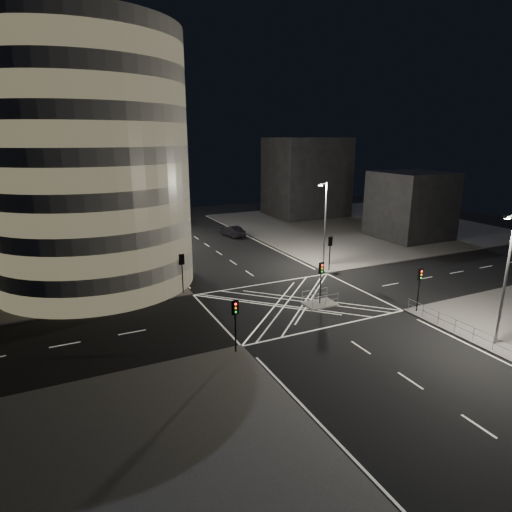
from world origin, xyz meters
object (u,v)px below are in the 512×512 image
traffic_signal_fr (330,247)px  traffic_signal_island (321,275)px  central_island (320,304)px  street_lamp_right_far (325,221)px  sedan (232,231)px  traffic_signal_fl (182,266)px  traffic_signal_nl (235,316)px  street_lamp_right_near (506,275)px  street_lamp_left_near (162,231)px  traffic_signal_nr (420,282)px  street_lamp_left_far (132,207)px

traffic_signal_fr → traffic_signal_island: bearing=-129.3°
central_island → traffic_signal_fr: traffic_signal_fr is taller
street_lamp_right_far → sedan: size_ratio=1.98×
traffic_signal_fl → street_lamp_right_far: bearing=6.9°
traffic_signal_fr → traffic_signal_nl: bearing=-142.3°
traffic_signal_fr → traffic_signal_island: (-6.80, -8.30, 0.00)m
central_island → street_lamp_right_near: bearing=-59.3°
traffic_signal_fl → street_lamp_left_near: 5.86m
traffic_signal_nr → traffic_signal_island: bearing=142.1°
sedan → street_lamp_right_far: bearing=89.9°
central_island → street_lamp_right_near: 15.54m
traffic_signal_fr → central_island: bearing=-129.3°
traffic_signal_fl → traffic_signal_island: size_ratio=1.00×
traffic_signal_island → street_lamp_right_far: street_lamp_right_far is taller
traffic_signal_fr → street_lamp_left_far: 29.63m
traffic_signal_fl → street_lamp_left_far: street_lamp_left_far is taller
traffic_signal_fr → traffic_signal_fl: bearing=180.0°
traffic_signal_nl → central_island: bearing=26.1°
traffic_signal_fl → street_lamp_right_far: (18.24, 2.20, 2.63)m
street_lamp_right_far → sedan: bearing=101.4°
traffic_signal_nr → central_island: bearing=142.1°
street_lamp_left_near → sedan: size_ratio=1.98×
traffic_signal_fl → traffic_signal_fr: size_ratio=1.00×
traffic_signal_fl → traffic_signal_nl: 13.60m
central_island → traffic_signal_island: size_ratio=0.75×
traffic_signal_nl → street_lamp_left_near: (-0.64, 18.80, 2.63)m
street_lamp_left_far → traffic_signal_nr: bearing=-63.6°
traffic_signal_fl → traffic_signal_nl: size_ratio=1.00×
traffic_signal_island → street_lamp_right_near: 14.78m
sedan → street_lamp_left_near: bearing=36.6°
traffic_signal_nl → street_lamp_left_far: street_lamp_left_far is taller
central_island → traffic_signal_fl: 13.91m
street_lamp_left_near → central_island: bearing=-49.7°
traffic_signal_fr → street_lamp_left_far: bearing=128.2°
traffic_signal_fl → traffic_signal_fr: 17.60m
street_lamp_left_near → street_lamp_right_far: (18.87, -3.00, 0.00)m
street_lamp_left_near → street_lamp_left_far: same height
traffic_signal_fr → street_lamp_left_far: street_lamp_left_far is taller
traffic_signal_nl → traffic_signal_island: (10.80, 5.30, 0.00)m
traffic_signal_nl → traffic_signal_nr: same height
central_island → street_lamp_left_near: bearing=130.3°
traffic_signal_fr → traffic_signal_island: same height
traffic_signal_nl → traffic_signal_fr: size_ratio=1.00×
street_lamp_right_far → traffic_signal_nl: bearing=-139.1°
traffic_signal_nr → street_lamp_left_far: street_lamp_left_far is taller
traffic_signal_fr → street_lamp_right_near: size_ratio=0.40×
traffic_signal_fl → street_lamp_left_far: size_ratio=0.40×
sedan → central_island: bearing=71.9°
street_lamp_right_near → traffic_signal_fr: bearing=91.8°
traffic_signal_nl → traffic_signal_fr: 22.24m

